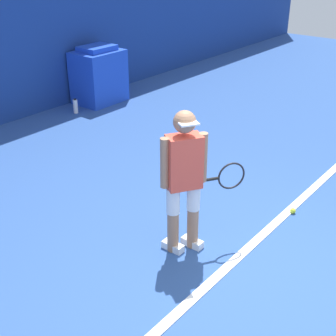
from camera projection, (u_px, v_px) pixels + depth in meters
The scene contains 6 objects.
ground_plane at pixel (263, 277), 4.56m from camera, with size 24.00×24.00×0.00m, color #2D5193.
court_baseline at pixel (233, 262), 4.76m from camera, with size 21.60×0.10×0.01m.
tennis_player at pixel (185, 177), 4.62m from camera, with size 0.79×0.55×1.54m.
tennis_ball at pixel (293, 211), 5.60m from camera, with size 0.07×0.07×0.07m.
covered_chair at pixel (99, 75), 9.18m from camera, with size 0.94×0.72×1.11m.
water_bottle at pixel (75, 106), 8.75m from camera, with size 0.09×0.09×0.28m.
Camera 1 is at (-3.40, -1.55, 2.98)m, focal length 50.00 mm.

